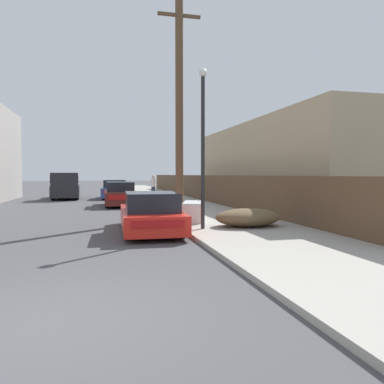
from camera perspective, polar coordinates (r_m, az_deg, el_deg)
ground_plane at (r=5.08m, az=-22.23°, el=-18.47°), size 220.00×220.00×0.00m
sidewalk_curb at (r=28.60m, az=-4.36°, el=-0.85°), size 4.20×63.00×0.12m
discarded_fridge at (r=13.69m, az=0.17°, el=-2.97°), size 1.15×1.82×0.72m
parked_sports_car_red at (r=11.89m, az=-6.36°, el=-3.32°), size 1.91×4.60×1.27m
car_parked_mid at (r=21.90m, az=-10.92°, el=-0.42°), size 1.75×4.17×1.39m
car_parked_far at (r=29.03m, az=-11.58°, el=0.33°), size 2.21×4.82×1.41m
pickup_truck at (r=29.06m, az=-18.70°, el=0.84°), size 2.18×5.59×1.94m
utility_pole at (r=16.07m, az=-1.95°, el=13.43°), size 1.80×0.33×9.20m
street_lamp at (r=11.71m, az=1.66°, el=8.38°), size 0.26×0.26×4.95m
brush_pile at (r=12.39m, az=8.52°, el=-3.85°), size 2.18×1.52×0.59m
wooden_fence at (r=26.79m, az=0.51°, el=0.81°), size 0.08×38.59×1.65m
building_right_house at (r=23.67m, az=14.45°, el=4.08°), size 6.00×17.57×4.86m
pedestrian at (r=27.65m, az=-5.92°, el=0.91°), size 0.34×0.34×1.66m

